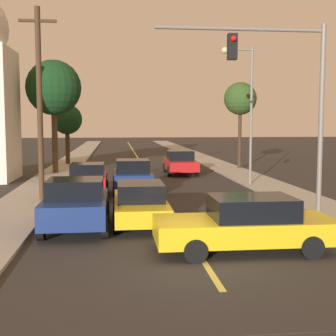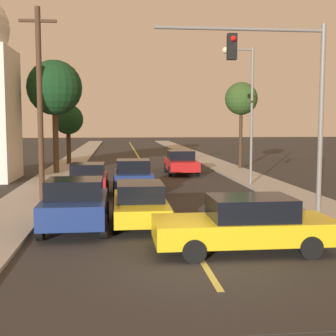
# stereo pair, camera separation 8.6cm
# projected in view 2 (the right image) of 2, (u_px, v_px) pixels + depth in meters

# --- Properties ---
(ground_plane) EXTENTS (200.00, 200.00, 0.00)m
(ground_plane) POSITION_uv_depth(u_px,v_px,m) (204.00, 264.00, 11.66)
(ground_plane) COLOR #2D2B28
(road_surface) EXTENTS (9.70, 80.00, 0.01)m
(road_surface) POSITION_uv_depth(u_px,v_px,m) (139.00, 157.00, 47.29)
(road_surface) COLOR #2D2B28
(road_surface) RESTS_ON ground
(sidewalk_left) EXTENTS (2.50, 80.00, 0.12)m
(sidewalk_left) POSITION_uv_depth(u_px,v_px,m) (78.00, 157.00, 46.63)
(sidewalk_left) COLOR #9E998E
(sidewalk_left) RESTS_ON ground
(sidewalk_right) EXTENTS (2.50, 80.00, 0.12)m
(sidewalk_right) POSITION_uv_depth(u_px,v_px,m) (198.00, 156.00, 47.93)
(sidewalk_right) COLOR #9E998E
(sidewalk_right) RESTS_ON ground
(car_near_lane_front) EXTENTS (1.90, 4.75, 1.45)m
(car_near_lane_front) POSITION_uv_depth(u_px,v_px,m) (140.00, 203.00, 16.29)
(car_near_lane_front) COLOR gold
(car_near_lane_front) RESTS_ON ground
(car_near_lane_second) EXTENTS (1.96, 3.83, 1.69)m
(car_near_lane_second) POSITION_uv_depth(u_px,v_px,m) (133.00, 176.00, 23.27)
(car_near_lane_second) COLOR navy
(car_near_lane_second) RESTS_ON ground
(car_outer_lane_front) EXTENTS (2.11, 3.88, 1.71)m
(car_outer_lane_front) POSITION_uv_depth(u_px,v_px,m) (75.00, 204.00, 15.16)
(car_outer_lane_front) COLOR navy
(car_outer_lane_front) RESTS_ON ground
(car_outer_lane_second) EXTENTS (1.84, 3.89, 1.64)m
(car_outer_lane_second) POSITION_uv_depth(u_px,v_px,m) (88.00, 180.00, 21.75)
(car_outer_lane_second) COLOR red
(car_outer_lane_second) RESTS_ON ground
(car_far_oncoming) EXTENTS (2.04, 4.41, 1.61)m
(car_far_oncoming) POSITION_uv_depth(u_px,v_px,m) (181.00, 162.00, 31.85)
(car_far_oncoming) COLOR red
(car_far_oncoming) RESTS_ON ground
(car_crossing_right) EXTENTS (4.90, 2.09, 1.51)m
(car_crossing_right) POSITION_uv_depth(u_px,v_px,m) (246.00, 224.00, 12.73)
(car_crossing_right) COLOR gold
(car_crossing_right) RESTS_ON ground
(traffic_signal_mast) EXTENTS (6.15, 0.42, 6.89)m
(traffic_signal_mast) POSITION_uv_depth(u_px,v_px,m) (284.00, 85.00, 16.68)
(traffic_signal_mast) COLOR slate
(traffic_signal_mast) RESTS_ON ground
(streetlamp_right) EXTENTS (1.76, 0.36, 7.44)m
(streetlamp_right) POSITION_uv_depth(u_px,v_px,m) (245.00, 98.00, 25.38)
(streetlamp_right) COLOR slate
(streetlamp_right) RESTS_ON ground
(utility_pole_left) EXTENTS (1.60, 0.24, 8.32)m
(utility_pole_left) POSITION_uv_depth(u_px,v_px,m) (40.00, 101.00, 20.27)
(utility_pole_left) COLOR #422D1E
(utility_pole_left) RESTS_ON ground
(tree_left_near) EXTENTS (3.68, 3.68, 7.56)m
(tree_left_near) POSITION_uv_depth(u_px,v_px,m) (55.00, 88.00, 31.24)
(tree_left_near) COLOR #4C3823
(tree_left_near) RESTS_ON ground
(tree_left_far) EXTENTS (2.46, 2.46, 4.89)m
(tree_left_far) POSITION_uv_depth(u_px,v_px,m) (68.00, 120.00, 38.30)
(tree_left_far) COLOR #3D2B1C
(tree_left_far) RESTS_ON ground
(tree_right_near) EXTENTS (2.42, 2.42, 6.38)m
(tree_right_near) POSITION_uv_depth(u_px,v_px,m) (241.00, 99.00, 34.64)
(tree_right_near) COLOR #3D2B1C
(tree_right_near) RESTS_ON ground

